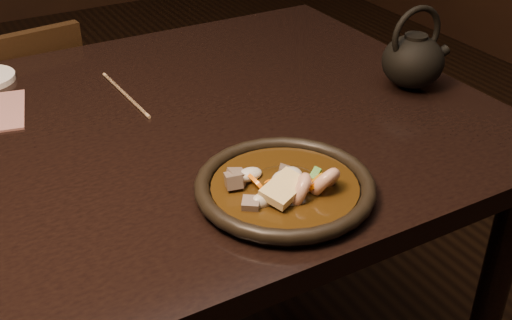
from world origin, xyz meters
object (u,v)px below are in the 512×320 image
chair (15,159)px  plate (285,187)px  table (59,192)px  teapot (414,58)px

chair → plate: (0.27, -0.87, 0.33)m
table → chair: 0.62m
plate → teapot: (0.42, 0.20, 0.05)m
table → teapot: size_ratio=9.75×
table → chair: chair is taller
table → plate: size_ratio=5.91×
teapot → chair: bearing=138.3°
chair → plate: 0.97m
chair → plate: chair is taller
chair → teapot: 1.03m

